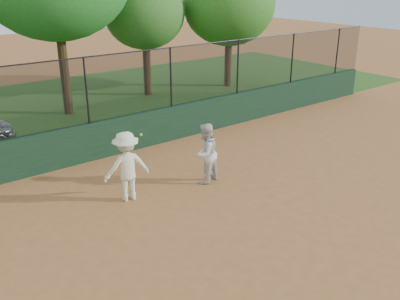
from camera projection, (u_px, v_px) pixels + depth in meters
ground at (232, 238)px, 9.78m from camera, size 80.00×80.00×0.00m
back_wall at (106, 138)px, 13.98m from camera, size 26.00×0.20×1.20m
grass_strip at (42, 113)px, 18.62m from camera, size 36.00×12.00×0.01m
player_second at (205, 153)px, 12.13m from camera, size 0.97×0.84×1.70m
player_main at (127, 167)px, 11.15m from camera, size 1.28×0.87×1.82m
fence_assembly at (101, 87)px, 13.36m from camera, size 26.00×0.06×2.00m
tree_3 at (145, 13)px, 20.07m from camera, size 3.76×3.41×5.39m
tree_4 at (229, 4)px, 21.67m from camera, size 4.70×4.27×6.09m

